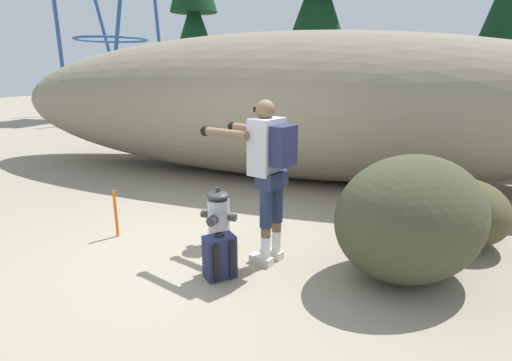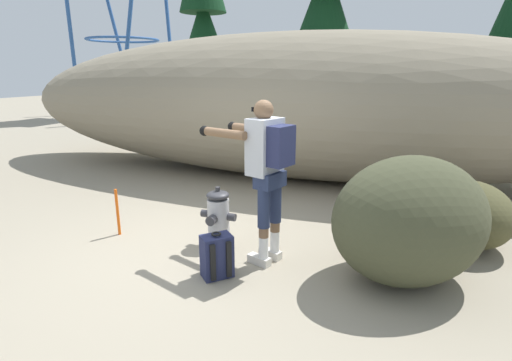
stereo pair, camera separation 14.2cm
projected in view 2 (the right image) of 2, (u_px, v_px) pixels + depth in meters
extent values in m
cube|color=gray|center=(198.00, 254.00, 4.51)|extent=(56.00, 56.00, 0.04)
ellipsoid|color=gray|center=(293.00, 106.00, 7.53)|extent=(12.52, 3.20, 2.72)
cylinder|color=#B2B2B7|center=(219.00, 242.00, 4.73)|extent=(0.35, 0.35, 0.04)
cylinder|color=#B2B2B7|center=(219.00, 220.00, 4.65)|extent=(0.26, 0.26, 0.52)
ellipsoid|color=#333338|center=(218.00, 195.00, 4.57)|extent=(0.27, 0.27, 0.10)
cylinder|color=#333338|center=(218.00, 189.00, 4.55)|extent=(0.06, 0.06, 0.05)
cylinder|color=#333338|center=(205.00, 213.00, 4.70)|extent=(0.09, 0.09, 0.09)
cylinder|color=#333338|center=(232.00, 217.00, 4.57)|extent=(0.09, 0.09, 0.09)
cylinder|color=#333338|center=(212.00, 220.00, 4.48)|extent=(0.11, 0.09, 0.11)
cube|color=beige|center=(259.00, 260.00, 4.23)|extent=(0.28, 0.17, 0.09)
cylinder|color=white|center=(264.00, 247.00, 4.15)|extent=(0.10, 0.10, 0.24)
cylinder|color=brown|center=(264.00, 232.00, 4.10)|extent=(0.10, 0.10, 0.11)
cylinder|color=#232D4C|center=(264.00, 207.00, 4.02)|extent=(0.13, 0.13, 0.44)
cube|color=beige|center=(270.00, 254.00, 4.38)|extent=(0.28, 0.17, 0.09)
cylinder|color=white|center=(275.00, 241.00, 4.30)|extent=(0.10, 0.10, 0.24)
cylinder|color=brown|center=(275.00, 226.00, 4.25)|extent=(0.10, 0.10, 0.11)
cylinder|color=#232D4C|center=(275.00, 202.00, 4.18)|extent=(0.13, 0.13, 0.44)
cube|color=#232D4C|center=(270.00, 180.00, 4.03)|extent=(0.29, 0.37, 0.16)
cube|color=#B7BCC6|center=(265.00, 147.00, 3.98)|extent=(0.34, 0.42, 0.57)
cube|color=#23284C|center=(281.00, 146.00, 3.85)|extent=(0.24, 0.32, 0.40)
sphere|color=brown|center=(264.00, 110.00, 3.89)|extent=(0.20, 0.20, 0.20)
cube|color=black|center=(257.00, 109.00, 3.94)|extent=(0.06, 0.15, 0.04)
cylinder|color=brown|center=(223.00, 133.00, 4.00)|extent=(0.58, 0.26, 0.09)
sphere|color=black|center=(205.00, 131.00, 4.17)|extent=(0.11, 0.11, 0.11)
cylinder|color=brown|center=(251.00, 129.00, 4.33)|extent=(0.58, 0.26, 0.09)
sphere|color=black|center=(232.00, 126.00, 4.50)|extent=(0.11, 0.11, 0.11)
cube|color=#23284C|center=(217.00, 256.00, 3.93)|extent=(0.35, 0.36, 0.44)
cube|color=#23284C|center=(213.00, 257.00, 4.06)|extent=(0.19, 0.19, 0.20)
torus|color=black|center=(216.00, 234.00, 3.86)|extent=(0.10, 0.10, 0.02)
cube|color=black|center=(213.00, 263.00, 3.79)|extent=(0.06, 0.06, 0.37)
cube|color=black|center=(229.00, 259.00, 3.86)|extent=(0.06, 0.06, 0.37)
ellipsoid|color=#41432D|center=(409.00, 220.00, 3.75)|extent=(1.97, 1.94, 1.25)
ellipsoid|color=#474529|center=(470.00, 214.00, 4.61)|extent=(1.19, 1.31, 0.78)
cylinder|color=#47331E|center=(207.00, 114.00, 14.00)|extent=(0.29, 0.29, 1.06)
cone|color=#0F3319|center=(204.00, 48.00, 13.40)|extent=(2.41, 2.41, 3.42)
cylinder|color=#47331E|center=(319.00, 132.00, 10.00)|extent=(0.31, 0.31, 1.06)
cone|color=#0F3319|center=(323.00, 38.00, 9.39)|extent=(2.58, 2.58, 3.45)
cylinder|color=#47331E|center=(509.00, 134.00, 8.36)|extent=(0.24, 0.24, 1.44)
cylinder|color=#285193|center=(170.00, 41.00, 18.34)|extent=(1.05, 1.05, 6.77)
cylinder|color=#285193|center=(119.00, 43.00, 19.38)|extent=(1.05, 1.05, 6.77)
cylinder|color=#285193|center=(128.00, 36.00, 15.68)|extent=(1.05, 1.05, 6.77)
cylinder|color=#285193|center=(71.00, 38.00, 16.72)|extent=(1.05, 1.05, 6.77)
torus|color=#285193|center=(123.00, 40.00, 17.53)|extent=(3.18, 3.18, 0.10)
cylinder|color=#E55914|center=(118.00, 212.00, 4.93)|extent=(0.04, 0.04, 0.60)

